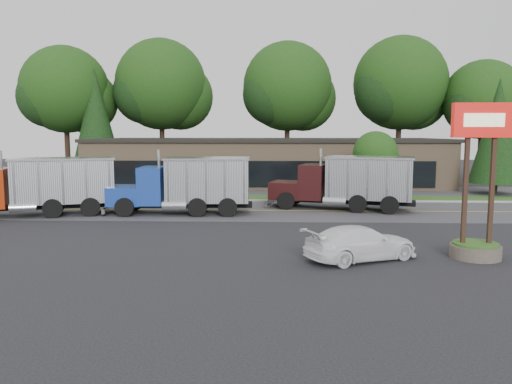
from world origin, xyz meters
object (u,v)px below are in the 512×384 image
rally_car (361,243)px  dump_truck_maroon (349,181)px  bilo_sign (478,206)px  dump_truck_red (40,185)px  dump_truck_blue (189,184)px

rally_car → dump_truck_maroon: bearing=-32.0°
bilo_sign → dump_truck_red: bilo_sign is taller
bilo_sign → rally_car: bilo_sign is taller
dump_truck_blue → dump_truck_maroon: same height
dump_truck_maroon → dump_truck_red: bearing=24.3°
dump_truck_red → dump_truck_maroon: 18.57m
dump_truck_blue → dump_truck_red: bearing=4.3°
dump_truck_red → rally_car: (16.97, -9.55, -1.16)m
bilo_sign → dump_truck_blue: 16.40m
rally_car → bilo_sign: bearing=-109.9°
dump_truck_blue → dump_truck_maroon: 10.00m
dump_truck_red → rally_car: 19.51m
dump_truck_red → bilo_sign: bearing=138.8°
rally_car → dump_truck_red: bearing=34.8°
bilo_sign → dump_truck_maroon: 12.47m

